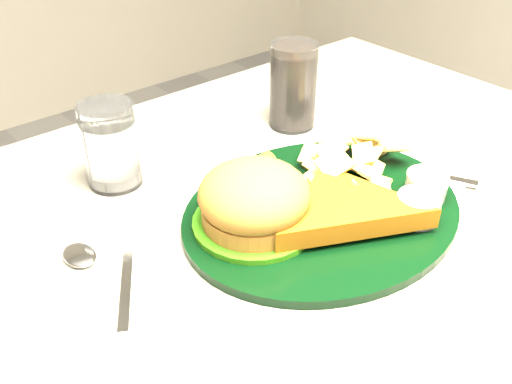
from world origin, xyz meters
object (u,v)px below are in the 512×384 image
dinner_plate (324,186)px  water_glass (111,145)px  cola_glass (293,86)px  fork_napkin (417,170)px

dinner_plate → water_glass: bearing=126.2°
cola_glass → fork_napkin: (0.03, -0.21, -0.06)m
dinner_plate → water_glass: water_glass is taller
fork_napkin → cola_glass: bearing=71.3°
water_glass → fork_napkin: bearing=-37.1°
dinner_plate → water_glass: 0.27m
water_glass → cola_glass: 0.29m
water_glass → cola_glass: (0.29, -0.03, 0.01)m
water_glass → fork_napkin: water_glass is taller
dinner_plate → cola_glass: cola_glass is taller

